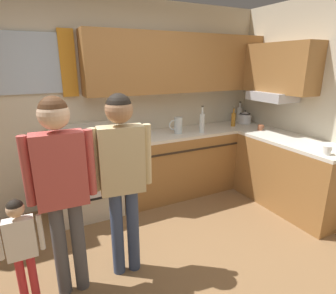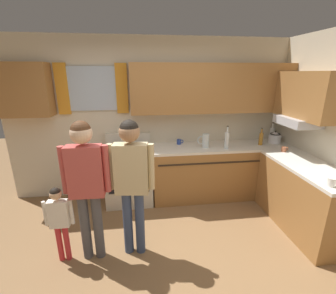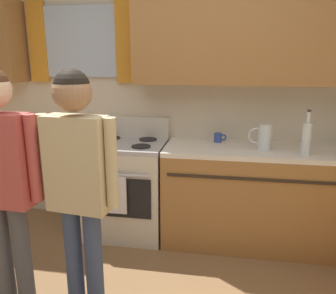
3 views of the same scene
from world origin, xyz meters
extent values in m
cube|color=beige|center=(0.00, 1.90, 1.30)|extent=(4.60, 0.10, 2.60)
cube|color=silver|center=(-0.88, 1.83, 1.81)|extent=(0.71, 0.03, 0.67)
cube|color=orange|center=(-1.33, 1.82, 1.81)|extent=(0.18, 0.04, 0.77)
cube|color=orange|center=(-0.44, 1.82, 1.81)|extent=(0.18, 0.04, 0.77)
cube|color=#9E6B38|center=(1.00, 1.69, 1.81)|extent=(2.61, 0.32, 0.76)
cube|color=#9E6B38|center=(1.15, 1.54, 0.43)|extent=(2.30, 0.62, 0.86)
cube|color=silver|center=(1.15, 1.54, 0.88)|extent=(2.30, 0.62, 0.04)
cube|color=#2D2319|center=(1.15, 1.23, 0.72)|extent=(2.18, 0.01, 0.02)
cube|color=beige|center=(-0.38, 1.54, 0.43)|extent=(0.73, 0.62, 0.86)
cube|color=black|center=(-0.38, 1.23, 0.48)|extent=(0.61, 0.01, 0.36)
cylinder|color=#ADADB2|center=(-0.38, 1.20, 0.70)|extent=(0.61, 0.02, 0.02)
cube|color=#ADADB2|center=(-0.38, 1.54, 0.88)|extent=(0.73, 0.62, 0.04)
cube|color=beige|center=(-0.38, 1.81, 1.00)|extent=(0.73, 0.08, 0.20)
cylinder|color=black|center=(-0.57, 1.40, 0.91)|extent=(0.17, 0.17, 0.01)
cylinder|color=black|center=(-0.20, 1.40, 0.91)|extent=(0.17, 0.17, 0.01)
cylinder|color=black|center=(-0.57, 1.68, 0.91)|extent=(0.17, 0.17, 0.01)
cylinder|color=black|center=(-0.20, 1.68, 0.91)|extent=(0.17, 0.17, 0.01)
cube|color=silver|center=(-0.38, 1.19, 0.52)|extent=(0.20, 0.02, 0.34)
cylinder|color=silver|center=(1.17, 1.37, 1.03)|extent=(0.07, 0.07, 0.26)
cylinder|color=silver|center=(1.17, 1.37, 1.21)|extent=(0.03, 0.03, 0.09)
cylinder|color=#3F382D|center=(1.17, 1.37, 1.26)|extent=(0.03, 0.03, 0.02)
cylinder|color=#2D479E|center=(0.46, 1.70, 0.94)|extent=(0.07, 0.07, 0.08)
torus|color=#2D479E|center=(0.51, 1.70, 0.95)|extent=(0.06, 0.01, 0.06)
cylinder|color=silver|center=(0.86, 1.48, 1.01)|extent=(0.11, 0.11, 0.22)
torus|color=silver|center=(0.79, 1.48, 1.02)|extent=(0.14, 0.02, 0.14)
cylinder|color=#4C4C51|center=(-0.70, 0.30, 0.40)|extent=(0.11, 0.11, 0.79)
cylinder|color=#4C4C51|center=(-0.84, 0.31, 0.40)|extent=(0.11, 0.11, 0.79)
cube|color=#BF4C47|center=(-0.77, 0.31, 1.07)|extent=(0.37, 0.17, 0.56)
cylinder|color=#BF4C47|center=(-0.55, 0.30, 1.10)|extent=(0.07, 0.07, 0.52)
cylinder|color=#38476B|center=(-0.23, 0.32, 0.39)|extent=(0.11, 0.11, 0.79)
cylinder|color=#38476B|center=(-0.37, 0.34, 0.39)|extent=(0.11, 0.11, 0.79)
cube|color=#D1BC8C|center=(-0.30, 0.33, 1.07)|extent=(0.38, 0.20, 0.56)
cylinder|color=#D1BC8C|center=(-0.09, 0.30, 1.09)|extent=(0.07, 0.07, 0.51)
cylinder|color=#D1BC8C|center=(-0.51, 0.35, 1.09)|extent=(0.07, 0.07, 0.51)
sphere|color=#A87A56|center=(-0.30, 0.33, 1.48)|extent=(0.22, 0.22, 0.22)
sphere|color=black|center=(-0.30, 0.33, 1.50)|extent=(0.20, 0.20, 0.20)
camera|label=1|loc=(-0.92, -1.73, 1.82)|focal=29.67mm
camera|label=2|loc=(-0.21, -2.03, 2.05)|focal=25.12mm
camera|label=3|loc=(0.52, -1.41, 1.65)|focal=36.28mm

